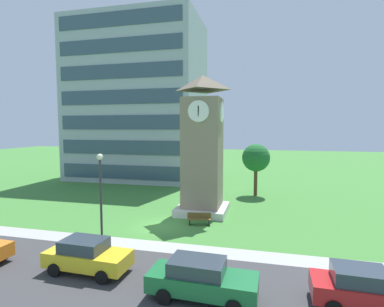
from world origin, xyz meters
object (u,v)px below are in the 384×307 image
(parked_car_green, at_px, (201,279))
(parked_car_red, at_px, (363,289))
(parked_car_yellow, at_px, (87,255))
(park_bench, at_px, (199,219))
(tree_by_building, at_px, (256,158))
(clock_tower, at_px, (203,152))
(street_lamp, at_px, (101,190))

(parked_car_green, bearing_deg, parked_car_red, 6.80)
(parked_car_yellow, xyz_separation_m, parked_car_red, (12.62, -0.13, -0.00))
(park_bench, xyz_separation_m, parked_car_red, (8.69, -8.74, 0.40))
(park_bench, distance_m, parked_car_green, 9.78)
(parked_car_red, bearing_deg, tree_by_building, 103.94)
(tree_by_building, height_order, parked_car_green, tree_by_building)
(parked_car_red, bearing_deg, parked_car_yellow, 179.39)
(clock_tower, height_order, park_bench, clock_tower)
(street_lamp, relative_size, parked_car_yellow, 1.33)
(street_lamp, distance_m, parked_car_yellow, 4.10)
(clock_tower, distance_m, park_bench, 5.79)
(park_bench, bearing_deg, parked_car_green, -77.03)
(park_bench, xyz_separation_m, tree_by_building, (3.79, 11.01, 3.61))
(park_bench, xyz_separation_m, parked_car_yellow, (-3.92, -8.61, 0.40))
(parked_car_green, bearing_deg, clock_tower, 101.64)
(parked_car_green, bearing_deg, parked_car_yellow, 171.54)
(tree_by_building, height_order, parked_car_red, tree_by_building)
(clock_tower, height_order, parked_car_yellow, clock_tower)
(park_bench, relative_size, tree_by_building, 0.33)
(park_bench, bearing_deg, parked_car_red, -45.17)
(street_lamp, relative_size, parked_car_red, 1.41)
(street_lamp, bearing_deg, parked_car_yellow, -72.81)
(tree_by_building, height_order, parked_car_yellow, tree_by_building)
(clock_tower, xyz_separation_m, parked_car_yellow, (-3.50, -11.81, -4.41))
(park_bench, height_order, street_lamp, street_lamp)
(street_lamp, distance_m, parked_car_green, 8.45)
(park_bench, bearing_deg, tree_by_building, 71.00)
(street_lamp, distance_m, tree_by_building, 18.79)
(clock_tower, relative_size, parked_car_red, 2.84)
(park_bench, distance_m, parked_car_red, 12.34)
(clock_tower, distance_m, tree_by_building, 8.96)
(parked_car_yellow, xyz_separation_m, parked_car_green, (6.12, -0.91, 0.00))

